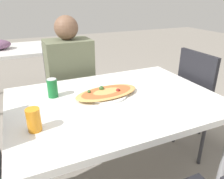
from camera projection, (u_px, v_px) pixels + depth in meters
dining_table at (116, 107)px, 1.45m from camera, size 1.34×0.95×0.73m
chair_far_seated at (69, 87)px, 2.13m from camera, size 0.40×0.40×0.95m
chair_side_right at (202, 99)px, 1.88m from camera, size 0.40×0.40×0.95m
person_seated at (70, 72)px, 1.96m from camera, size 0.39×0.30×1.20m
pizza_main at (107, 93)px, 1.46m from camera, size 0.46×0.27×0.06m
soda_can at (52, 88)px, 1.43m from camera, size 0.07×0.07×0.12m
drink_glass at (34, 120)px, 1.07m from camera, size 0.07×0.07×0.12m
background_table at (14, 53)px, 2.80m from camera, size 1.10×0.80×0.85m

